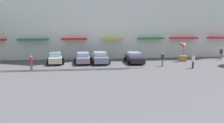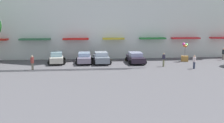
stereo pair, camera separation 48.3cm
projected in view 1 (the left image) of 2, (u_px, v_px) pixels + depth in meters
The scene contains 10 objects.
ground_plane at pixel (135, 89), 23.42m from camera, with size 128.00×128.00×0.00m, color #525054.
parked_car_0 at pixel (55, 58), 35.72m from camera, with size 2.41×4.11×1.51m.
parked_car_1 at pixel (83, 58), 35.98m from camera, with size 2.31×4.44×1.40m.
parked_car_2 at pixel (100, 58), 35.81m from camera, with size 2.48×4.17×1.49m.
parked_car_3 at pixel (134, 58), 36.21m from camera, with size 2.41×4.43×1.41m.
pedestrian_0 at pixel (221, 53), 39.09m from camera, with size 0.46×0.46×1.66m.
pedestrian_1 at pixel (163, 59), 33.70m from camera, with size 0.50×0.50×1.67m.
pedestrian_2 at pixel (31, 62), 31.34m from camera, with size 0.53×0.53×1.65m.
pedestrian_3 at pixel (193, 61), 32.40m from camera, with size 0.40×0.40×1.57m.
balloon_vendor_cart at pixel (183, 53), 37.54m from camera, with size 1.02×0.87×2.56m.
Camera 1 is at (-4.53, -9.37, 6.04)m, focal length 44.70 mm.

